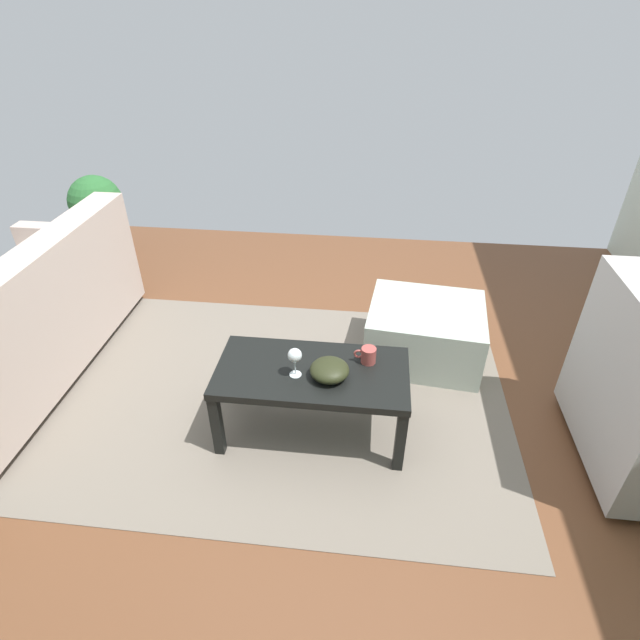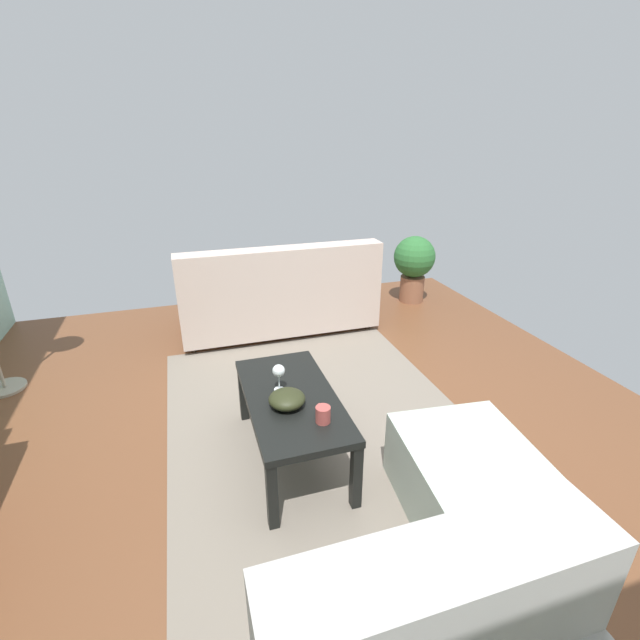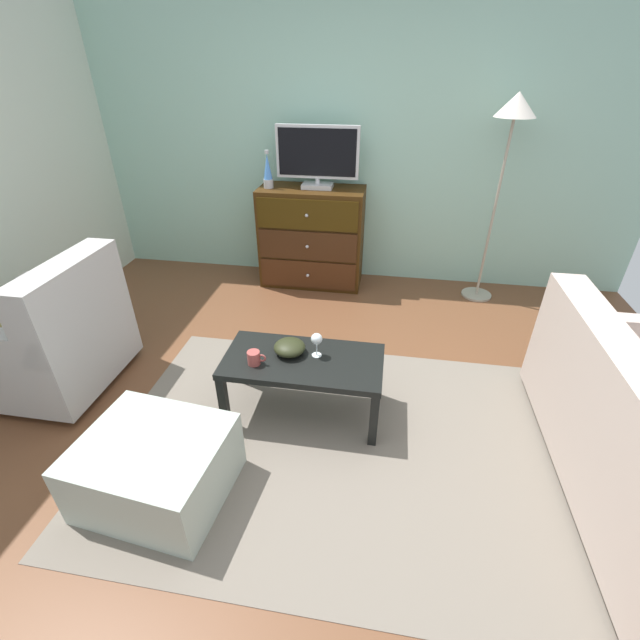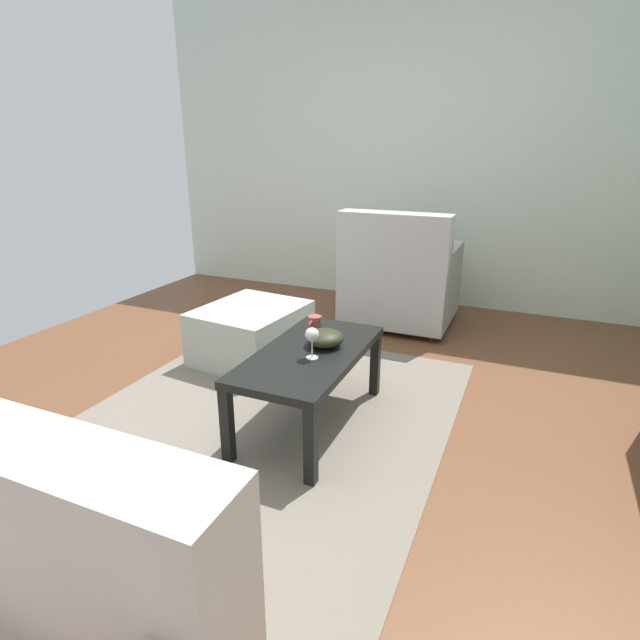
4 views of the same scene
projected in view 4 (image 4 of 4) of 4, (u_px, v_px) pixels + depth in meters
ground_plane at (301, 426)px, 2.69m from camera, size 5.45×4.97×0.05m
wall_plain_left at (422, 147)px, 4.38m from camera, size 0.12×4.97×2.74m
area_rug at (250, 432)px, 2.59m from camera, size 2.60×1.90×0.01m
coffee_table at (310, 361)px, 2.55m from camera, size 0.97×0.48×0.42m
wine_glass at (312, 336)px, 2.41m from camera, size 0.07×0.07×0.16m
mug at (315, 323)px, 2.79m from camera, size 0.11×0.08×0.08m
bowl_decorative at (325, 338)px, 2.58m from camera, size 0.19×0.19×0.09m
armchair at (400, 280)px, 4.02m from camera, size 0.80×0.83×0.93m
ottoman at (251, 333)px, 3.43m from camera, size 0.76×0.67×0.37m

